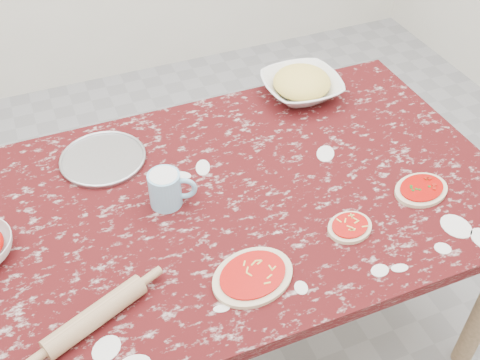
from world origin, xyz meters
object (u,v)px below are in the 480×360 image
(pizza_tray, at_px, (103,159))
(cheese_bowl, at_px, (301,87))
(worktable, at_px, (240,211))
(flour_mug, at_px, (166,189))
(rolling_pin, at_px, (95,316))

(pizza_tray, bearing_deg, cheese_bowl, 7.09)
(worktable, xyz_separation_m, flour_mug, (-0.21, 0.04, 0.14))
(worktable, xyz_separation_m, rolling_pin, (-0.49, -0.29, 0.11))
(pizza_tray, xyz_separation_m, cheese_bowl, (0.75, 0.09, 0.03))
(worktable, xyz_separation_m, cheese_bowl, (0.40, 0.39, 0.12))
(flour_mug, bearing_deg, pizza_tray, 117.48)
(cheese_bowl, relative_size, flour_mug, 2.02)
(worktable, bearing_deg, cheese_bowl, 44.42)
(worktable, height_order, pizza_tray, pizza_tray)
(worktable, bearing_deg, rolling_pin, -149.42)
(worktable, distance_m, flour_mug, 0.26)
(pizza_tray, bearing_deg, rolling_pin, -103.60)
(cheese_bowl, height_order, rolling_pin, cheese_bowl)
(worktable, height_order, flour_mug, flour_mug)
(flour_mug, distance_m, rolling_pin, 0.43)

